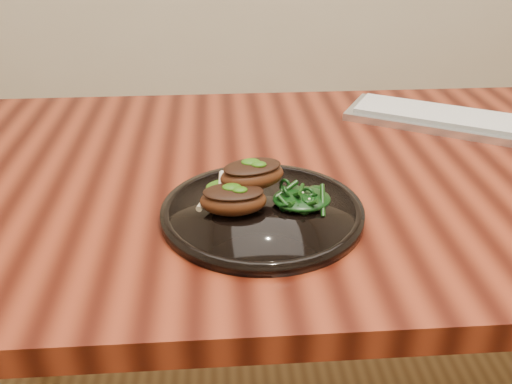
# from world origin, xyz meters

# --- Properties ---
(desk) EXTENTS (1.60, 0.80, 0.75)m
(desk) POSITION_xyz_m (0.00, 0.00, 0.67)
(desk) COLOR black
(desk) RESTS_ON ground
(plate) EXTENTS (0.29, 0.29, 0.02)m
(plate) POSITION_xyz_m (-0.19, -0.15, 0.76)
(plate) COLOR black
(plate) RESTS_ON desk
(lamb_chop_front) EXTENTS (0.10, 0.07, 0.04)m
(lamb_chop_front) POSITION_xyz_m (-0.23, -0.16, 0.79)
(lamb_chop_front) COLOR #48200D
(lamb_chop_front) RESTS_ON plate
(lamb_chop_back) EXTENTS (0.11, 0.09, 0.04)m
(lamb_chop_back) POSITION_xyz_m (-0.20, -0.13, 0.81)
(lamb_chop_back) COLOR #48200D
(lamb_chop_back) RESTS_ON plate
(herb_smear) EXTENTS (0.09, 0.06, 0.01)m
(herb_smear) POSITION_xyz_m (-0.22, -0.09, 0.77)
(herb_smear) COLOR #174006
(herb_smear) RESTS_ON plate
(greens_heap) EXTENTS (0.08, 0.08, 0.03)m
(greens_heap) POSITION_xyz_m (-0.13, -0.15, 0.78)
(greens_heap) COLOR black
(greens_heap) RESTS_ON plate
(keyboard) EXTENTS (0.47, 0.35, 0.02)m
(keyboard) POSITION_xyz_m (0.24, 0.16, 0.76)
(keyboard) COLOR #B7BABC
(keyboard) RESTS_ON desk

